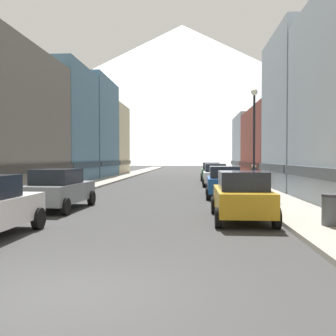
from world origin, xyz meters
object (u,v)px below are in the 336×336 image
at_px(pedestrian_0, 255,178).
at_px(pedestrian_1, 253,177).
at_px(car_right_2, 215,175).
at_px(streetlamp_right, 254,126).
at_px(car_right_0, 242,196).
at_px(car_left_1, 59,189).
at_px(car_right_1, 224,182).
at_px(car_right_3, 211,171).
at_px(trash_bin_right, 331,210).

bearing_deg(pedestrian_0, pedestrian_1, 90.00).
height_order(car_right_2, pedestrian_0, car_right_2).
distance_m(car_right_2, streetlamp_right, 10.53).
xyz_separation_m(car_right_0, car_right_2, (0.00, 17.28, 0.00)).
bearing_deg(pedestrian_1, streetlamp_right, -98.11).
bearing_deg(pedestrian_0, car_left_1, -134.06).
height_order(car_right_2, streetlamp_right, streetlamp_right).
bearing_deg(car_right_2, car_right_1, -90.01).
bearing_deg(car_right_3, pedestrian_1, -77.53).
bearing_deg(streetlamp_right, car_left_1, -151.94).
bearing_deg(car_right_0, streetlamp_right, 78.07).
xyz_separation_m(car_left_1, car_right_2, (7.60, 14.82, 0.00)).
relative_size(pedestrian_0, streetlamp_right, 0.28).
relative_size(car_right_0, trash_bin_right, 4.51).
relative_size(car_right_1, car_right_3, 1.00).
distance_m(car_right_1, trash_bin_right, 10.33).
bearing_deg(trash_bin_right, car_right_2, 97.64).
xyz_separation_m(car_right_3, trash_bin_right, (2.55, -26.45, -0.26)).
bearing_deg(car_left_1, pedestrian_0, 45.94).
distance_m(pedestrian_0, streetlamp_right, 6.38).
distance_m(car_left_1, car_right_2, 16.66).
relative_size(car_right_0, pedestrian_1, 2.70).
relative_size(trash_bin_right, streetlamp_right, 0.17).
bearing_deg(trash_bin_right, car_right_0, 145.96).
bearing_deg(pedestrian_1, car_right_0, -100.18).
bearing_deg(pedestrian_1, car_left_1, -131.93).
distance_m(car_right_1, pedestrian_0, 5.18).
relative_size(car_right_1, streetlamp_right, 0.76).
xyz_separation_m(car_left_1, streetlamp_right, (9.15, 4.88, 3.09)).
bearing_deg(trash_bin_right, streetlamp_right, 96.30).
bearing_deg(pedestrian_0, streetlamp_right, -99.28).
bearing_deg(car_right_2, car_left_1, -117.16).
distance_m(car_right_2, trash_bin_right, 19.17).
xyz_separation_m(car_right_0, car_right_3, (-0.00, 24.73, 0.00)).
relative_size(car_right_2, trash_bin_right, 4.51).
relative_size(trash_bin_right, pedestrian_1, 0.60).
distance_m(car_right_0, car_right_3, 24.73).
bearing_deg(streetlamp_right, car_right_1, 148.70).
height_order(car_right_0, pedestrian_1, pedestrian_1).
bearing_deg(car_right_0, car_left_1, 162.09).
distance_m(car_left_1, streetlamp_right, 10.82).
height_order(car_right_3, pedestrian_1, pedestrian_1).
height_order(car_left_1, pedestrian_1, pedestrian_1).
bearing_deg(car_right_2, car_right_0, -90.00).
relative_size(car_right_3, trash_bin_right, 4.52).
height_order(car_left_1, trash_bin_right, car_left_1).
distance_m(car_right_1, streetlamp_right, 3.58).
height_order(car_right_1, pedestrian_1, pedestrian_1).
bearing_deg(car_right_0, pedestrian_1, 79.82).
relative_size(car_right_3, pedestrian_1, 2.71).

